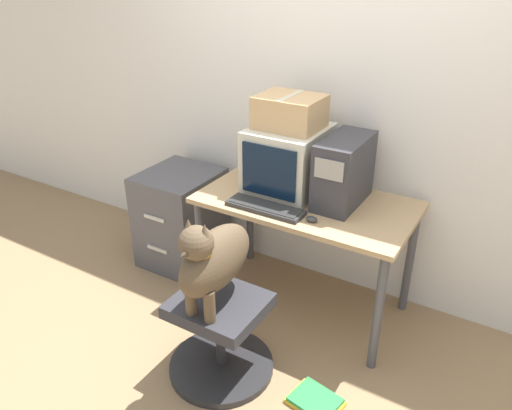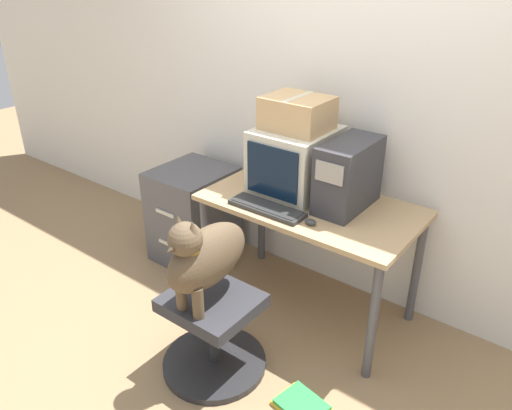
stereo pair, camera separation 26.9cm
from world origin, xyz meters
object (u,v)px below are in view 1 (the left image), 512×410
keyboard (265,208)px  pc_tower (344,171)px  filing_cabinet (181,218)px  cardboard_box (290,112)px  dog (213,259)px  crt_monitor (288,159)px  office_chair (220,336)px  book_stack_floor (315,401)px

keyboard → pc_tower: bearing=43.3°
filing_cabinet → keyboard: bearing=-17.0°
filing_cabinet → cardboard_box: size_ratio=1.90×
pc_tower → dog: pc_tower is taller
crt_monitor → filing_cabinet: size_ratio=0.69×
pc_tower → office_chair: size_ratio=0.78×
pc_tower → keyboard: bearing=-136.7°
dog → filing_cabinet: size_ratio=0.76×
book_stack_floor → office_chair: bearing=-175.5°
office_chair → crt_monitor: bearing=93.9°
crt_monitor → dog: bearing=-86.3°
office_chair → dog: dog is taller
pc_tower → cardboard_box: cardboard_box is taller
office_chair → book_stack_floor: (0.54, 0.04, -0.21)m
filing_cabinet → cardboard_box: cardboard_box is taller
pc_tower → cardboard_box: size_ratio=1.22×
crt_monitor → office_chair: size_ratio=0.84×
filing_cabinet → cardboard_box: (0.81, 0.07, 0.88)m
crt_monitor → cardboard_box: cardboard_box is taller
pc_tower → keyboard: size_ratio=0.97×
crt_monitor → filing_cabinet: crt_monitor is taller
keyboard → book_stack_floor: size_ratio=1.61×
pc_tower → dog: bearing=-109.6°
dog → keyboard: bearing=92.6°
office_chair → dog: 0.51m
office_chair → keyboard: bearing=92.8°
book_stack_floor → dog: bearing=-171.9°
pc_tower → book_stack_floor: pc_tower is taller
pc_tower → book_stack_floor: bearing=-72.8°
pc_tower → office_chair: (-0.30, -0.82, -0.72)m
office_chair → cardboard_box: (-0.06, 0.84, 1.00)m
crt_monitor → book_stack_floor: crt_monitor is taller
crt_monitor → pc_tower: bearing=-2.0°
crt_monitor → keyboard: 0.37m
pc_tower → office_chair: bearing=-110.3°
keyboard → dog: size_ratio=0.87×
pc_tower → keyboard: (-0.33, -0.31, -0.18)m
office_chair → cardboard_box: size_ratio=1.56×
book_stack_floor → pc_tower: bearing=107.2°
keyboard → filing_cabinet: (-0.85, 0.26, -0.42)m
crt_monitor → dog: crt_monitor is taller
cardboard_box → office_chair: bearing=-86.2°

